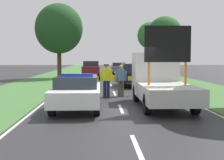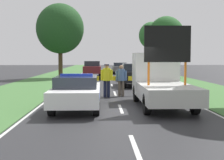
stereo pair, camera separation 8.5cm
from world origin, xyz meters
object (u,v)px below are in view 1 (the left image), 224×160
at_px(traffic_cone_centre_front, 67,89).
at_px(queued_car_wagon_maroon, 91,68).
at_px(police_car, 77,92).
at_px(roadside_tree_near_left, 59,29).
at_px(roadside_tree_near_right, 165,35).
at_px(roadside_tree_mid_left, 150,36).
at_px(road_barrier, 118,80).
at_px(pedestrian_civilian, 121,78).
at_px(police_officer, 106,77).
at_px(traffic_cone_near_police, 89,90).
at_px(queued_car_sedan_black, 133,74).
at_px(work_truck, 160,81).
at_px(queued_car_sedan_silver, 130,73).
at_px(queued_car_suv_grey, 119,68).

distance_m(traffic_cone_centre_front, queued_car_wagon_maroon, 17.49).
distance_m(police_car, roadside_tree_near_left, 20.04).
relative_size(roadside_tree_near_right, roadside_tree_mid_left, 0.86).
height_order(road_barrier, pedestrian_civilian, pedestrian_civilian).
height_order(police_officer, traffic_cone_near_police, police_officer).
height_order(traffic_cone_centre_front, queued_car_wagon_maroon, queued_car_wagon_maroon).
bearing_deg(queued_car_sedan_black, work_truck, 91.31).
height_order(pedestrian_civilian, queued_car_wagon_maroon, queued_car_wagon_maroon).
distance_m(traffic_cone_centre_front, queued_car_sedan_silver, 11.61).
bearing_deg(roadside_tree_near_right, traffic_cone_near_police, -113.66).
height_order(police_car, pedestrian_civilian, pedestrian_civilian).
height_order(queued_car_sedan_silver, queued_car_wagon_maroon, queued_car_wagon_maroon).
xyz_separation_m(roadside_tree_near_left, roadside_tree_near_right, (11.46, 3.21, -0.39)).
height_order(work_truck, roadside_tree_mid_left, roadside_tree_mid_left).
bearing_deg(police_officer, queued_car_sedan_black, -90.80).
relative_size(work_truck, roadside_tree_near_right, 0.82).
relative_size(police_officer, traffic_cone_centre_front, 2.94).
height_order(work_truck, queued_car_sedan_black, work_truck).
bearing_deg(police_car, police_officer, 66.76).
bearing_deg(queued_car_suv_grey, queued_car_sedan_silver, 91.58).
bearing_deg(police_car, traffic_cone_centre_front, 95.70).
distance_m(road_barrier, roadside_tree_near_left, 16.22).
bearing_deg(queued_car_sedan_silver, police_car, 76.86).
bearing_deg(police_car, roadside_tree_near_right, 65.09).
height_order(police_car, queued_car_wagon_maroon, queued_car_wagon_maroon).
bearing_deg(road_barrier, queued_car_suv_grey, 86.57).
height_order(traffic_cone_near_police, queued_car_suv_grey, queued_car_suv_grey).
xyz_separation_m(police_car, traffic_cone_centre_front, (-0.99, 5.35, -0.42)).
bearing_deg(queued_car_sedan_silver, work_truck, 89.34).
xyz_separation_m(queued_car_suv_grey, roadside_tree_near_right, (4.88, -5.55, 3.84)).
relative_size(traffic_cone_centre_front, roadside_tree_mid_left, 0.08).
distance_m(traffic_cone_near_police, roadside_tree_mid_left, 34.61).
xyz_separation_m(road_barrier, traffic_cone_centre_front, (-2.91, 0.86, -0.59)).
distance_m(work_truck, queued_car_suv_grey, 27.09).
bearing_deg(queued_car_suv_grey, pedestrian_civilian, 86.81).
relative_size(work_truck, road_barrier, 1.71).
relative_size(road_barrier, police_officer, 1.82).
xyz_separation_m(road_barrier, queued_car_sedan_silver, (1.80, 11.46, -0.17)).
distance_m(traffic_cone_near_police, queued_car_suv_grey, 23.90).
xyz_separation_m(queued_car_sedan_black, queued_car_suv_grey, (0.05, 17.86, -0.07)).
height_order(work_truck, police_officer, work_truck).
xyz_separation_m(work_truck, roadside_tree_near_left, (-6.74, 18.33, 3.94)).
xyz_separation_m(pedestrian_civilian, queued_car_sedan_black, (1.28, 6.03, -0.13)).
distance_m(road_barrier, queued_car_suv_grey, 23.63).
bearing_deg(queued_car_sedan_black, roadside_tree_near_left, -54.34).
distance_m(road_barrier, traffic_cone_centre_front, 3.09).
distance_m(traffic_cone_centre_front, queued_car_sedan_black, 6.54).
relative_size(police_car, traffic_cone_centre_front, 7.89).
height_order(work_truck, traffic_cone_near_police, work_truck).
bearing_deg(queued_car_wagon_maroon, road_barrier, 96.17).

